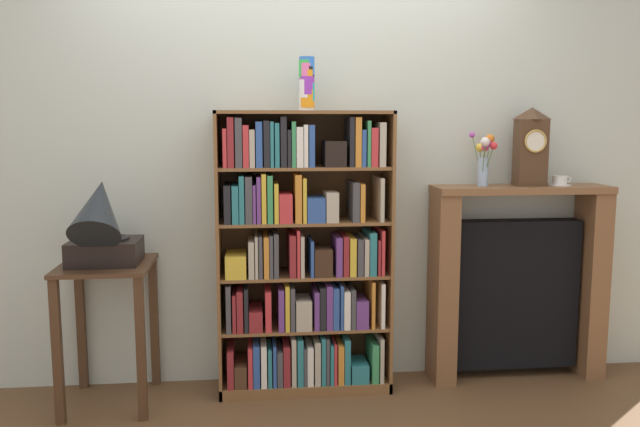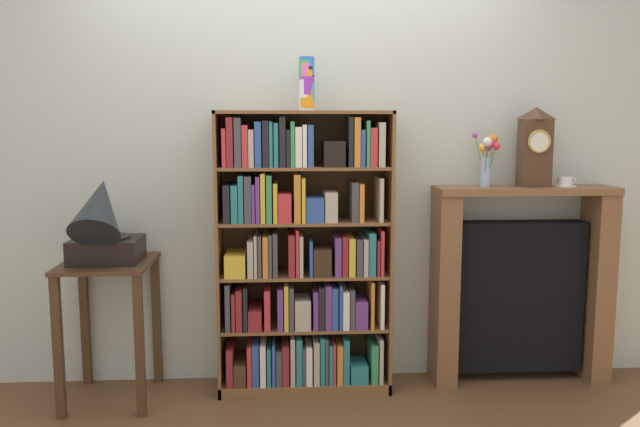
# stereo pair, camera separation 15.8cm
# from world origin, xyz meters

# --- Properties ---
(ground_plane) EXTENTS (7.75, 6.40, 0.02)m
(ground_plane) POSITION_xyz_m (0.00, 0.00, -0.01)
(ground_plane) COLOR brown
(wall_back) EXTENTS (4.75, 0.08, 2.60)m
(wall_back) POSITION_xyz_m (0.10, 0.33, 1.30)
(wall_back) COLOR beige
(wall_back) RESTS_ON ground
(bookshelf) EXTENTS (0.96, 0.32, 1.57)m
(bookshelf) POSITION_xyz_m (-0.02, 0.12, 0.73)
(bookshelf) COLOR brown
(bookshelf) RESTS_ON ground
(cup_stack) EXTENTS (0.09, 0.09, 0.29)m
(cup_stack) POSITION_xyz_m (0.02, 0.12, 1.71)
(cup_stack) COLOR white
(cup_stack) RESTS_ON bookshelf
(side_table_left) EXTENTS (0.47, 0.52, 0.77)m
(side_table_left) POSITION_xyz_m (-1.06, 0.03, 0.56)
(side_table_left) COLOR #472D1C
(side_table_left) RESTS_ON ground
(gramophone) EXTENTS (0.36, 0.47, 0.52)m
(gramophone) POSITION_xyz_m (-1.06, -0.04, 0.99)
(gramophone) COLOR black
(gramophone) RESTS_ON side_table_left
(fireplace_mantel) EXTENTS (1.02, 0.27, 1.15)m
(fireplace_mantel) POSITION_xyz_m (1.26, 0.18, 0.56)
(fireplace_mantel) COLOR brown
(fireplace_mantel) RESTS_ON ground
(mantel_clock) EXTENTS (0.17, 0.12, 0.45)m
(mantel_clock) POSITION_xyz_m (1.31, 0.15, 1.37)
(mantel_clock) COLOR #472D1C
(mantel_clock) RESTS_ON fireplace_mantel
(flower_vase) EXTENTS (0.15, 0.17, 0.31)m
(flower_vase) POSITION_xyz_m (1.03, 0.15, 1.32)
(flower_vase) COLOR #99B2D1
(flower_vase) RESTS_ON fireplace_mantel
(teacup_with_saucer) EXTENTS (0.13, 0.13, 0.06)m
(teacup_with_saucer) POSITION_xyz_m (1.49, 0.16, 1.17)
(teacup_with_saucer) COLOR white
(teacup_with_saucer) RESTS_ON fireplace_mantel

